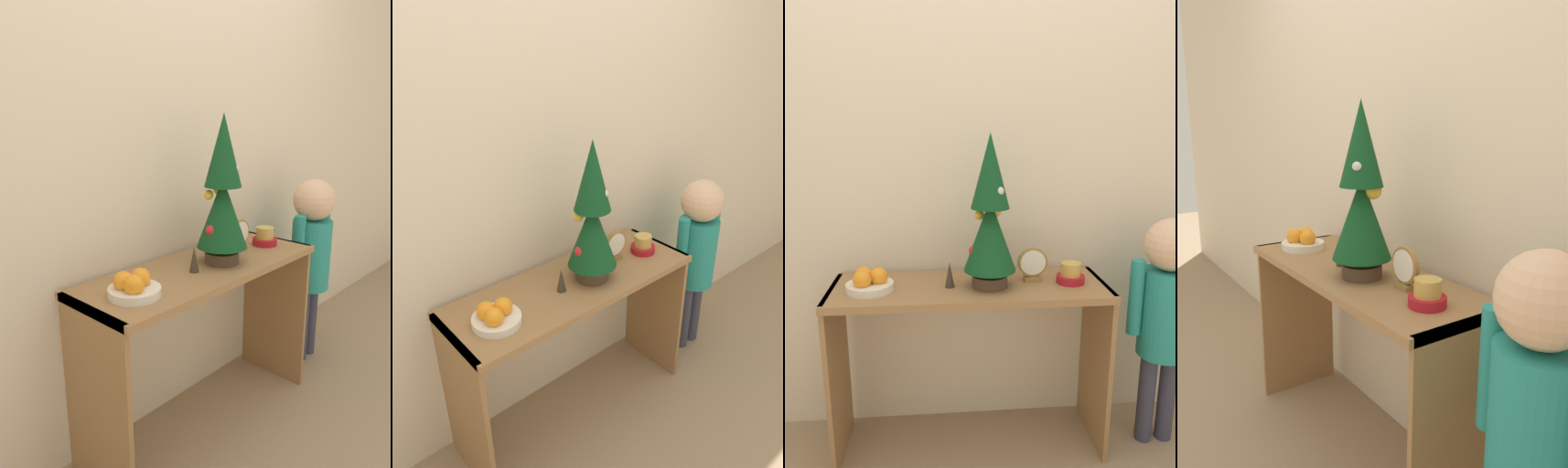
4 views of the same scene
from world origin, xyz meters
The scene contains 9 objects.
ground_plane centered at (0.00, 0.00, 0.00)m, with size 12.00×12.00×0.00m, color #997F60.
back_wall centered at (0.00, 0.45, 1.25)m, with size 7.00×0.05×2.50m, color beige.
console_table centered at (0.00, 0.20, 0.58)m, with size 1.14×0.41×0.76m.
mini_tree centered at (0.08, 0.17, 1.05)m, with size 0.21×0.21×0.62m.
fruit_bowl centered at (-0.40, 0.17, 0.80)m, with size 0.19×0.19×0.09m.
singing_bowl centered at (0.42, 0.19, 0.80)m, with size 0.12×0.12×0.09m.
desk_clock centered at (0.27, 0.22, 0.83)m, with size 0.13×0.04×0.15m.
figurine centered at (-0.08, 0.18, 0.81)m, with size 0.04×0.04×0.11m.
child_figure centered at (0.84, 0.16, 0.66)m, with size 0.33×0.22×1.03m.
Camera 2 is at (-1.05, -1.09, 1.83)m, focal length 35.00 mm.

